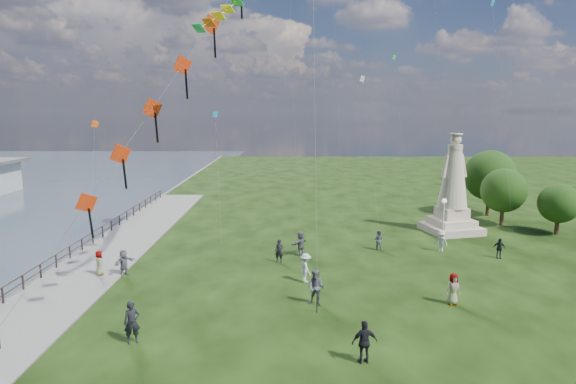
{
  "coord_description": "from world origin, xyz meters",
  "views": [
    {
      "loc": [
        -0.94,
        -20.44,
        10.28
      ],
      "look_at": [
        -1.0,
        8.0,
        5.5
      ],
      "focal_mm": 30.0,
      "sensor_mm": 36.0,
      "label": 1
    }
  ],
  "objects_px": {
    "lamppost": "(444,213)",
    "person_7": "(378,240)",
    "person_3": "(365,342)",
    "person_0": "(132,322)",
    "person_11": "(301,243)",
    "statue": "(453,195)",
    "person_5": "(124,263)",
    "person_8": "(441,241)",
    "person_9": "(499,248)",
    "person_4": "(453,289)",
    "person_6": "(279,251)",
    "person_2": "(306,268)",
    "person_1": "(316,288)",
    "person_10": "(100,264)"
  },
  "relations": [
    {
      "from": "person_5",
      "to": "person_11",
      "type": "distance_m",
      "value": 12.1
    },
    {
      "from": "lamppost",
      "to": "person_7",
      "type": "bearing_deg",
      "value": -177.86
    },
    {
      "from": "person_0",
      "to": "person_1",
      "type": "height_order",
      "value": "person_1"
    },
    {
      "from": "lamppost",
      "to": "person_3",
      "type": "distance_m",
      "value": 18.8
    },
    {
      "from": "person_2",
      "to": "person_6",
      "type": "bearing_deg",
      "value": 2.15
    },
    {
      "from": "person_10",
      "to": "person_11",
      "type": "relative_size",
      "value": 0.89
    },
    {
      "from": "person_2",
      "to": "person_9",
      "type": "relative_size",
      "value": 1.22
    },
    {
      "from": "lamppost",
      "to": "person_9",
      "type": "xyz_separation_m",
      "value": [
        3.31,
        -2.28,
        -2.07
      ]
    },
    {
      "from": "person_8",
      "to": "person_9",
      "type": "distance_m",
      "value": 3.95
    },
    {
      "from": "person_11",
      "to": "statue",
      "type": "bearing_deg",
      "value": 155.18
    },
    {
      "from": "person_4",
      "to": "person_8",
      "type": "height_order",
      "value": "person_4"
    },
    {
      "from": "person_0",
      "to": "person_10",
      "type": "relative_size",
      "value": 1.24
    },
    {
      "from": "person_3",
      "to": "person_10",
      "type": "xyz_separation_m",
      "value": [
        -15.03,
        10.55,
        -0.14
      ]
    },
    {
      "from": "person_0",
      "to": "person_1",
      "type": "bearing_deg",
      "value": 4.98
    },
    {
      "from": "person_0",
      "to": "person_10",
      "type": "height_order",
      "value": "person_0"
    },
    {
      "from": "person_4",
      "to": "person_5",
      "type": "relative_size",
      "value": 1.03
    },
    {
      "from": "person_10",
      "to": "person_8",
      "type": "bearing_deg",
      "value": -99.87
    },
    {
      "from": "person_3",
      "to": "person_0",
      "type": "bearing_deg",
      "value": -19.59
    },
    {
      "from": "person_4",
      "to": "person_1",
      "type": "bearing_deg",
      "value": 167.85
    },
    {
      "from": "person_8",
      "to": "person_10",
      "type": "bearing_deg",
      "value": -124.14
    },
    {
      "from": "person_0",
      "to": "person_1",
      "type": "xyz_separation_m",
      "value": [
        8.48,
        4.3,
        0.0
      ]
    },
    {
      "from": "person_8",
      "to": "person_0",
      "type": "bearing_deg",
      "value": -99.45
    },
    {
      "from": "person_5",
      "to": "statue",
      "type": "bearing_deg",
      "value": -33.01
    },
    {
      "from": "person_2",
      "to": "person_8",
      "type": "height_order",
      "value": "person_2"
    },
    {
      "from": "statue",
      "to": "person_0",
      "type": "xyz_separation_m",
      "value": [
        -21.01,
        -20.2,
        -2.23
      ]
    },
    {
      "from": "person_8",
      "to": "person_9",
      "type": "bearing_deg",
      "value": 18.33
    },
    {
      "from": "person_6",
      "to": "statue",
      "type": "bearing_deg",
      "value": 37.65
    },
    {
      "from": "person_2",
      "to": "person_7",
      "type": "relative_size",
      "value": 1.17
    },
    {
      "from": "lamppost",
      "to": "person_11",
      "type": "xyz_separation_m",
      "value": [
        -10.73,
        -1.59,
        -1.92
      ]
    },
    {
      "from": "lamppost",
      "to": "person_0",
      "type": "bearing_deg",
      "value": -141.2
    },
    {
      "from": "person_3",
      "to": "person_8",
      "type": "relative_size",
      "value": 1.18
    },
    {
      "from": "person_4",
      "to": "person_9",
      "type": "xyz_separation_m",
      "value": [
        6.05,
        8.27,
        -0.14
      ]
    },
    {
      "from": "statue",
      "to": "person_1",
      "type": "bearing_deg",
      "value": -142.32
    },
    {
      "from": "person_1",
      "to": "person_5",
      "type": "xyz_separation_m",
      "value": [
        -11.9,
        4.66,
        -0.13
      ]
    },
    {
      "from": "person_6",
      "to": "person_8",
      "type": "height_order",
      "value": "person_6"
    },
    {
      "from": "person_4",
      "to": "person_9",
      "type": "height_order",
      "value": "person_4"
    },
    {
      "from": "person_0",
      "to": "person_8",
      "type": "bearing_deg",
      "value": 16.1
    },
    {
      "from": "lamppost",
      "to": "person_0",
      "type": "height_order",
      "value": "lamppost"
    },
    {
      "from": "statue",
      "to": "person_0",
      "type": "bearing_deg",
      "value": -150.22
    },
    {
      "from": "person_1",
      "to": "person_6",
      "type": "bearing_deg",
      "value": 128.29
    },
    {
      "from": "lamppost",
      "to": "person_0",
      "type": "relative_size",
      "value": 2.0
    },
    {
      "from": "person_11",
      "to": "person_9",
      "type": "bearing_deg",
      "value": 124.86
    },
    {
      "from": "person_8",
      "to": "person_9",
      "type": "xyz_separation_m",
      "value": [
        3.6,
        -1.62,
        -0.06
      ]
    },
    {
      "from": "person_2",
      "to": "person_5",
      "type": "bearing_deg",
      "value": 63.04
    },
    {
      "from": "person_9",
      "to": "lamppost",
      "type": "bearing_deg",
      "value": 153.0
    },
    {
      "from": "person_4",
      "to": "person_6",
      "type": "distance_m",
      "value": 11.98
    },
    {
      "from": "person_2",
      "to": "person_4",
      "type": "xyz_separation_m",
      "value": [
        7.8,
        -3.46,
        -0.02
      ]
    },
    {
      "from": "person_6",
      "to": "person_9",
      "type": "bearing_deg",
      "value": 11.07
    },
    {
      "from": "person_2",
      "to": "person_5",
      "type": "height_order",
      "value": "person_2"
    },
    {
      "from": "person_0",
      "to": "person_4",
      "type": "bearing_deg",
      "value": -6.39
    }
  ]
}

